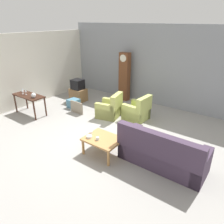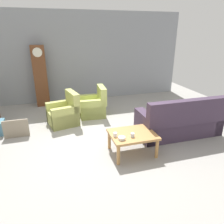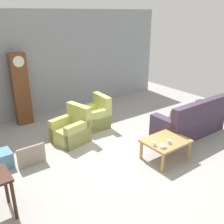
{
  "view_description": "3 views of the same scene",
  "coord_description": "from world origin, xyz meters",
  "px_view_note": "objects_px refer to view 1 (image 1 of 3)",
  "views": [
    {
      "loc": [
        3.7,
        -4.42,
        3.35
      ],
      "look_at": [
        0.26,
        0.24,
        0.8
      ],
      "focal_mm": 34.0,
      "sensor_mm": 36.0,
      "label": 1
    },
    {
      "loc": [
        -0.91,
        -4.36,
        2.5
      ],
      "look_at": [
        0.51,
        0.37,
        0.58
      ],
      "focal_mm": 33.46,
      "sensor_mm": 36.0,
      "label": 2
    },
    {
      "loc": [
        -3.25,
        -3.95,
        3.1
      ],
      "look_at": [
        0.2,
        0.71,
        0.8
      ],
      "focal_mm": 40.47,
      "sensor_mm": 36.0,
      "label": 3
    }
  ],
  "objects_px": {
    "armchair_olive_far": "(137,112)",
    "tv_stand_cabinet": "(78,95)",
    "cup_white_porcelain": "(91,133)",
    "couch_floral": "(161,153)",
    "framed_picture_leaning": "(77,107)",
    "tv_crt": "(78,84)",
    "armchair_olive_near": "(110,109)",
    "console_table_dark": "(29,98)",
    "storage_box_blue": "(74,103)",
    "bowl_white_stacked": "(89,137)",
    "coffee_table_wood": "(103,141)",
    "grandfather_clock": "(125,77)",
    "glass_dome_cloche": "(34,95)",
    "wine_glass_short": "(26,91)",
    "cup_blue_rimmed": "(97,139)",
    "wine_glass_mid": "(22,91)",
    "wine_glass_tall": "(23,89)"
  },
  "relations": [
    {
      "from": "tv_stand_cabinet",
      "to": "bowl_white_stacked",
      "type": "distance_m",
      "value": 4.16
    },
    {
      "from": "console_table_dark",
      "to": "coffee_table_wood",
      "type": "bearing_deg",
      "value": -6.14
    },
    {
      "from": "tv_crt",
      "to": "wine_glass_mid",
      "type": "relative_size",
      "value": 2.55
    },
    {
      "from": "console_table_dark",
      "to": "tv_crt",
      "type": "xyz_separation_m",
      "value": [
        0.42,
        2.13,
        0.1
      ]
    },
    {
      "from": "armchair_olive_near",
      "to": "console_table_dark",
      "type": "height_order",
      "value": "armchair_olive_near"
    },
    {
      "from": "cup_white_porcelain",
      "to": "couch_floral",
      "type": "bearing_deg",
      "value": 14.2
    },
    {
      "from": "couch_floral",
      "to": "storage_box_blue",
      "type": "xyz_separation_m",
      "value": [
        -4.51,
        1.42,
        -0.18
      ]
    },
    {
      "from": "framed_picture_leaning",
      "to": "console_table_dark",
      "type": "bearing_deg",
      "value": -141.02
    },
    {
      "from": "tv_stand_cabinet",
      "to": "tv_crt",
      "type": "bearing_deg",
      "value": 0.0
    },
    {
      "from": "storage_box_blue",
      "to": "tv_stand_cabinet",
      "type": "bearing_deg",
      "value": 120.05
    },
    {
      "from": "coffee_table_wood",
      "to": "glass_dome_cloche",
      "type": "relative_size",
      "value": 5.52
    },
    {
      "from": "tv_stand_cabinet",
      "to": "wine_glass_tall",
      "type": "bearing_deg",
      "value": -113.44
    },
    {
      "from": "couch_floral",
      "to": "storage_box_blue",
      "type": "distance_m",
      "value": 4.73
    },
    {
      "from": "coffee_table_wood",
      "to": "console_table_dark",
      "type": "xyz_separation_m",
      "value": [
        -3.86,
        0.42,
        0.25
      ]
    },
    {
      "from": "glass_dome_cloche",
      "to": "wine_glass_mid",
      "type": "xyz_separation_m",
      "value": [
        -0.67,
        -0.01,
        0.04
      ]
    },
    {
      "from": "framed_picture_leaning",
      "to": "tv_crt",
      "type": "bearing_deg",
      "value": 132.02
    },
    {
      "from": "armchair_olive_far",
      "to": "storage_box_blue",
      "type": "xyz_separation_m",
      "value": [
        -2.7,
        -0.53,
        -0.13
      ]
    },
    {
      "from": "framed_picture_leaning",
      "to": "glass_dome_cloche",
      "type": "xyz_separation_m",
      "value": [
        -0.96,
        -1.14,
        0.62
      ]
    },
    {
      "from": "coffee_table_wood",
      "to": "cup_white_porcelain",
      "type": "xyz_separation_m",
      "value": [
        -0.4,
        -0.03,
        0.11
      ]
    },
    {
      "from": "tv_stand_cabinet",
      "to": "storage_box_blue",
      "type": "xyz_separation_m",
      "value": [
        0.4,
        -0.68,
        -0.1
      ]
    },
    {
      "from": "coffee_table_wood",
      "to": "glass_dome_cloche",
      "type": "height_order",
      "value": "glass_dome_cloche"
    },
    {
      "from": "tv_stand_cabinet",
      "to": "armchair_olive_far",
      "type": "bearing_deg",
      "value": -2.76
    },
    {
      "from": "armchair_olive_near",
      "to": "grandfather_clock",
      "type": "relative_size",
      "value": 0.45
    },
    {
      "from": "couch_floral",
      "to": "cup_blue_rimmed",
      "type": "distance_m",
      "value": 1.65
    },
    {
      "from": "armchair_olive_far",
      "to": "framed_picture_leaning",
      "type": "bearing_deg",
      "value": -157.77
    },
    {
      "from": "wine_glass_mid",
      "to": "tv_stand_cabinet",
      "type": "bearing_deg",
      "value": 72.16
    },
    {
      "from": "couch_floral",
      "to": "armchair_olive_near",
      "type": "xyz_separation_m",
      "value": [
        -2.74,
        1.56,
        -0.05
      ]
    },
    {
      "from": "armchair_olive_far",
      "to": "bowl_white_stacked",
      "type": "xyz_separation_m",
      "value": [
        0.03,
        -2.58,
        0.2
      ]
    },
    {
      "from": "wine_glass_tall",
      "to": "tv_crt",
      "type": "bearing_deg",
      "value": 66.56
    },
    {
      "from": "glass_dome_cloche",
      "to": "bowl_white_stacked",
      "type": "height_order",
      "value": "glass_dome_cloche"
    },
    {
      "from": "framed_picture_leaning",
      "to": "wine_glass_tall",
      "type": "distance_m",
      "value": 2.18
    },
    {
      "from": "grandfather_clock",
      "to": "wine_glass_mid",
      "type": "xyz_separation_m",
      "value": [
        -2.27,
        -3.49,
        -0.16
      ]
    },
    {
      "from": "armchair_olive_far",
      "to": "tv_stand_cabinet",
      "type": "bearing_deg",
      "value": 177.24
    },
    {
      "from": "console_table_dark",
      "to": "wine_glass_short",
      "type": "bearing_deg",
      "value": -161.29
    },
    {
      "from": "tv_crt",
      "to": "glass_dome_cloche",
      "type": "height_order",
      "value": "tv_crt"
    },
    {
      "from": "armchair_olive_far",
      "to": "cup_blue_rimmed",
      "type": "height_order",
      "value": "armchair_olive_far"
    },
    {
      "from": "tv_crt",
      "to": "glass_dome_cloche",
      "type": "xyz_separation_m",
      "value": [
        -0.03,
        -2.17,
        0.1
      ]
    },
    {
      "from": "console_table_dark",
      "to": "wine_glass_mid",
      "type": "bearing_deg",
      "value": -169.14
    },
    {
      "from": "grandfather_clock",
      "to": "tv_crt",
      "type": "distance_m",
      "value": 2.07
    },
    {
      "from": "armchair_olive_far",
      "to": "framed_picture_leaning",
      "type": "distance_m",
      "value": 2.34
    },
    {
      "from": "glass_dome_cloche",
      "to": "cup_white_porcelain",
      "type": "height_order",
      "value": "glass_dome_cloche"
    },
    {
      "from": "couch_floral",
      "to": "armchair_olive_near",
      "type": "distance_m",
      "value": 3.15
    },
    {
      "from": "cup_blue_rimmed",
      "to": "armchair_olive_near",
      "type": "bearing_deg",
      "value": 119.48
    },
    {
      "from": "storage_box_blue",
      "to": "wine_glass_mid",
      "type": "xyz_separation_m",
      "value": [
        -1.1,
        -1.5,
        0.71
      ]
    },
    {
      "from": "tv_stand_cabinet",
      "to": "console_table_dark",
      "type": "bearing_deg",
      "value": -101.29
    },
    {
      "from": "armchair_olive_far",
      "to": "cup_white_porcelain",
      "type": "height_order",
      "value": "armchair_olive_far"
    },
    {
      "from": "grandfather_clock",
      "to": "glass_dome_cloche",
      "type": "xyz_separation_m",
      "value": [
        -1.6,
        -3.49,
        -0.2
      ]
    },
    {
      "from": "console_table_dark",
      "to": "grandfather_clock",
      "type": "distance_m",
      "value": 4.0
    },
    {
      "from": "armchair_olive_far",
      "to": "glass_dome_cloche",
      "type": "distance_m",
      "value": 3.76
    },
    {
      "from": "couch_floral",
      "to": "tv_crt",
      "type": "bearing_deg",
      "value": 156.81
    }
  ]
}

